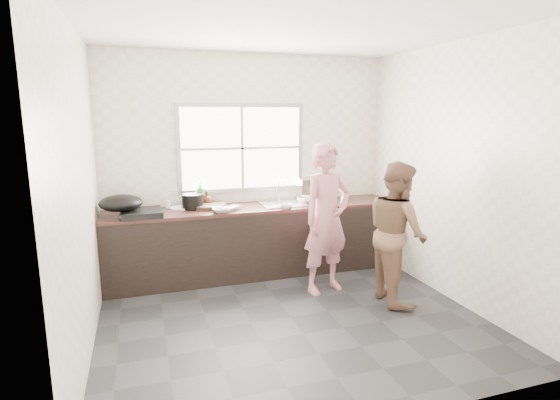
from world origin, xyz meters
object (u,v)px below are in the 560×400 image
object	(u,v)px
woman	(326,223)
pot_lid_left	(132,217)
wok	(121,203)
burner	(142,213)
person_side	(397,232)
dish_rack	(312,189)
bottle_brown_tall	(204,198)
bowl_crabs	(305,201)
black_pot	(193,201)
bottle_brown_short	(207,199)
cutting_board	(208,206)
plate_food	(181,208)
glass_jar	(168,204)
bowl_held	(286,205)
bowl_mince	(222,210)
pot_lid_right	(152,212)

from	to	relation	value
woman	pot_lid_left	xyz separation A→B (m)	(-2.05, 0.59, 0.09)
wok	burner	bearing A→B (deg)	-14.19
woman	person_side	xyz separation A→B (m)	(0.61, -0.46, -0.03)
dish_rack	pot_lid_left	xyz separation A→B (m)	(-2.26, -0.35, -0.14)
bottle_brown_tall	pot_lid_left	world-z (taller)	bottle_brown_tall
burner	pot_lid_left	xyz separation A→B (m)	(-0.10, -0.06, -0.03)
bowl_crabs	black_pot	bearing A→B (deg)	177.44
bottle_brown_short	cutting_board	bearing A→B (deg)	-94.36
wok	pot_lid_left	world-z (taller)	wok
plate_food	glass_jar	distance (m)	0.17
woman	cutting_board	bearing A→B (deg)	126.93
black_pot	dish_rack	distance (m)	1.57
person_side	bowl_held	bearing A→B (deg)	47.45
bowl_mince	burner	bearing A→B (deg)	173.85
dish_rack	bottle_brown_short	bearing A→B (deg)	179.24
cutting_board	pot_lid_right	world-z (taller)	cutting_board
plate_food	pot_lid_left	distance (m)	0.63
pot_lid_left	bowl_mince	bearing A→B (deg)	-2.09
bottle_brown_short	dish_rack	world-z (taller)	dish_rack
bowl_mince	bowl_held	size ratio (longest dim) A/B	1.06
glass_jar	bottle_brown_short	bearing A→B (deg)	0.00
bottle_brown_short	pot_lid_left	bearing A→B (deg)	-155.38
burner	pot_lid_right	bearing A→B (deg)	50.42
plate_food	bowl_crabs	bearing A→B (deg)	-3.98
woman	pot_lid_right	size ratio (longest dim) A/B	6.16
plate_food	pot_lid_left	world-z (taller)	plate_food
black_pot	pot_lid_left	distance (m)	0.74
cutting_board	black_pot	distance (m)	0.20
bowl_crabs	dish_rack	world-z (taller)	dish_rack
plate_food	bottle_brown_tall	distance (m)	0.32
bowl_mince	black_pot	bearing A→B (deg)	134.83
bottle_brown_short	glass_jar	size ratio (longest dim) A/B	1.82
woman	plate_food	bearing A→B (deg)	132.91
person_side	bowl_crabs	distance (m)	1.37
black_pot	burner	xyz separation A→B (m)	(-0.58, -0.20, -0.06)
person_side	pot_lid_left	xyz separation A→B (m)	(-2.65, 1.05, 0.12)
bowl_mince	plate_food	bearing A→B (deg)	141.82
person_side	bowl_mince	xyz separation A→B (m)	(-1.67, 1.01, 0.14)
bottle_brown_tall	glass_jar	bearing A→B (deg)	180.00
woman	pot_lid_left	world-z (taller)	woman
bowl_held	pot_lid_left	bearing A→B (deg)	178.83
bowl_held	plate_food	distance (m)	1.25
pot_lid_right	plate_food	bearing A→B (deg)	18.19
woman	burner	xyz separation A→B (m)	(-1.94, 0.65, 0.11)
burner	bowl_mince	bearing A→B (deg)	-6.15
bowl_mince	plate_food	xyz separation A→B (m)	(-0.43, 0.34, -0.02)
wok	dish_rack	size ratio (longest dim) A/B	1.22
wok	pot_lid_left	size ratio (longest dim) A/B	1.77
pot_lid_left	glass_jar	bearing A→B (deg)	44.39
cutting_board	pot_lid_right	size ratio (longest dim) A/B	1.75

